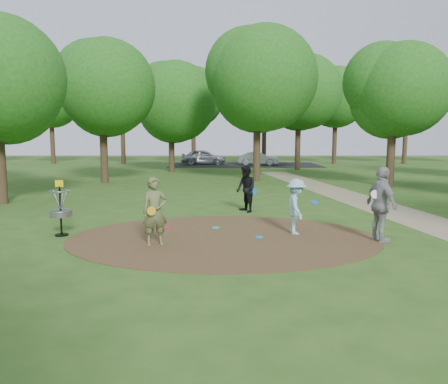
{
  "coord_description": "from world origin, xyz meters",
  "views": [
    {
      "loc": [
        -0.01,
        -11.53,
        2.74
      ],
      "look_at": [
        0.0,
        1.2,
        1.1
      ],
      "focal_mm": 35.0,
      "sensor_mm": 36.0,
      "label": 1
    }
  ],
  "objects": [
    {
      "name": "player_throwing_with_disc",
      "position": [
        2.01,
        0.47,
        0.78
      ],
      "size": [
        0.93,
        1.02,
        1.56
      ],
      "color": "#8FC5D5",
      "rests_on": "ground"
    },
    {
      "name": "car_left",
      "position": [
        -1.95,
        30.49,
        0.74
      ],
      "size": [
        4.41,
        1.96,
        1.48
      ],
      "primitive_type": "imported",
      "rotation": [
        0.0,
        0.0,
        1.62
      ],
      "color": "#A1A5A9",
      "rests_on": "ground"
    },
    {
      "name": "disc_ground_blue",
      "position": [
        0.95,
        0.0,
        0.03
      ],
      "size": [
        0.22,
        0.22,
        0.02
      ],
      "primitive_type": "cylinder",
      "color": "#0D93E5",
      "rests_on": "dirt_clearing"
    },
    {
      "name": "player_waiting_with_disc",
      "position": [
        4.06,
        -0.43,
        0.99
      ],
      "size": [
        0.77,
        1.24,
        1.97
      ],
      "color": "gray",
      "rests_on": "ground"
    },
    {
      "name": "disc_ground_cyan",
      "position": [
        -0.24,
        1.22,
        0.03
      ],
      "size": [
        0.22,
        0.22,
        0.02
      ],
      "primitive_type": "cylinder",
      "color": "#1AC1D5",
      "rests_on": "dirt_clearing"
    },
    {
      "name": "car_right",
      "position": [
        3.24,
        29.46,
        0.62
      ],
      "size": [
        3.9,
        1.69,
        1.25
      ],
      "primitive_type": "imported",
      "rotation": [
        0.0,
        0.0,
        1.47
      ],
      "color": "#B6B8BE",
      "rests_on": "ground"
    },
    {
      "name": "tree_ring",
      "position": [
        1.53,
        9.55,
        5.19
      ],
      "size": [
        36.85,
        45.78,
        8.99
      ],
      "color": "#332316",
      "rests_on": "ground"
    },
    {
      "name": "disc_ground_red",
      "position": [
        -1.67,
        1.18,
        0.03
      ],
      "size": [
        0.22,
        0.22,
        0.02
      ],
      "primitive_type": "cylinder",
      "color": "red",
      "rests_on": "dirt_clearing"
    },
    {
      "name": "ground",
      "position": [
        0.0,
        0.0,
        0.0
      ],
      "size": [
        100.0,
        100.0,
        0.0
      ],
      "primitive_type": "plane",
      "color": "#2D5119",
      "rests_on": "ground"
    },
    {
      "name": "player_walking_with_disc",
      "position": [
        0.79,
        4.06,
        0.84
      ],
      "size": [
        0.93,
        1.01,
        1.69
      ],
      "color": "black",
      "rests_on": "ground"
    },
    {
      "name": "footpath",
      "position": [
        6.5,
        2.0,
        0.01
      ],
      "size": [
        7.55,
        39.89,
        0.01
      ],
      "primitive_type": "cube",
      "rotation": [
        0.0,
        0.0,
        0.14
      ],
      "color": "#8C7A5B",
      "rests_on": "ground"
    },
    {
      "name": "parking_lot",
      "position": [
        2.0,
        30.0,
        0.0
      ],
      "size": [
        14.0,
        8.0,
        0.01
      ],
      "primitive_type": "cube",
      "color": "black",
      "rests_on": "ground"
    },
    {
      "name": "disc_golf_basket",
      "position": [
        -4.5,
        0.3,
        0.87
      ],
      "size": [
        0.63,
        0.63,
        1.54
      ],
      "color": "black",
      "rests_on": "ground"
    },
    {
      "name": "dirt_clearing",
      "position": [
        0.0,
        0.0,
        0.01
      ],
      "size": [
        8.4,
        8.4,
        0.02
      ],
      "primitive_type": "cylinder",
      "color": "#47301C",
      "rests_on": "ground"
    },
    {
      "name": "player_observer_with_disc",
      "position": [
        -1.73,
        -0.75,
        0.86
      ],
      "size": [
        0.73,
        0.6,
        1.73
      ],
      "color": "#5C653A",
      "rests_on": "ground"
    }
  ]
}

